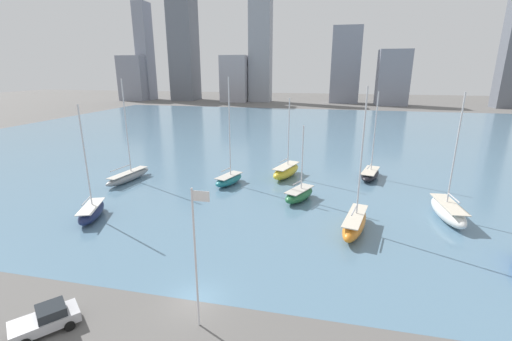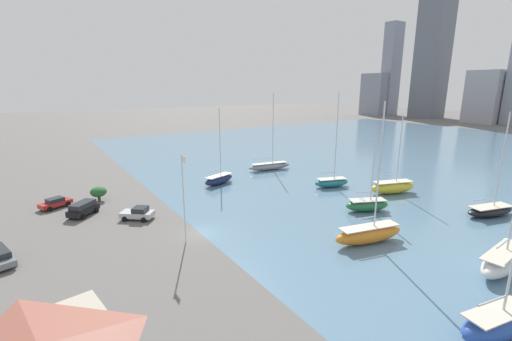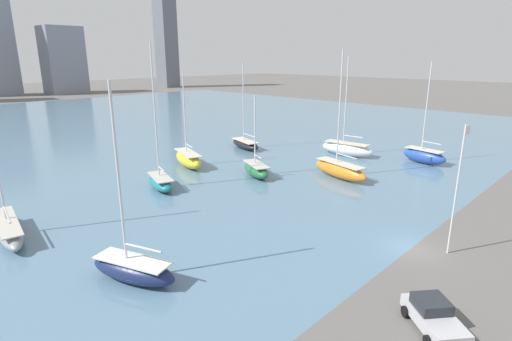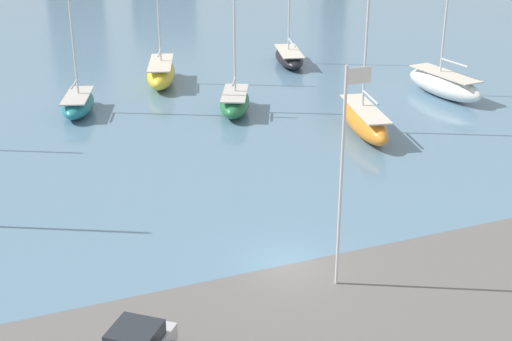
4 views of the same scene
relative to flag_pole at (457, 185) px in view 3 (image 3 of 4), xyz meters
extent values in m
plane|color=#605E5B|center=(-1.42, 2.41, -5.66)|extent=(500.00, 500.00, 0.00)
cube|color=slate|center=(-1.42, 72.41, -5.66)|extent=(180.00, 140.00, 0.00)
cylinder|color=silver|center=(-0.06, 0.00, -0.48)|extent=(0.14, 0.14, 10.37)
cube|color=white|center=(0.56, 0.00, 4.21)|extent=(1.10, 0.03, 0.70)
cube|color=gray|center=(36.82, 169.13, 7.86)|extent=(15.04, 11.81, 27.06)
cube|color=slate|center=(86.78, 167.34, 21.72)|extent=(7.95, 9.22, 54.77)
ellipsoid|color=#19234C|center=(-19.63, 14.30, -4.84)|extent=(4.39, 7.17, 1.65)
cube|color=silver|center=(-19.63, 14.30, -4.06)|extent=(3.60, 5.88, 0.10)
cube|color=#2D2D33|center=(-19.63, 14.30, -5.29)|extent=(0.57, 1.21, 0.74)
cylinder|color=silver|center=(-19.80, 14.78, 2.05)|extent=(0.18, 0.18, 12.13)
cylinder|color=silver|center=(-19.28, 13.36, -2.91)|extent=(1.17, 2.89, 0.14)
ellipsoid|color=gray|center=(-23.54, 28.44, -4.90)|extent=(3.40, 9.88, 1.51)
cube|color=#BCB7AD|center=(-23.54, 28.44, -4.20)|extent=(2.79, 8.11, 0.10)
cube|color=#2D2D33|center=(-23.54, 28.44, -5.32)|extent=(0.43, 1.75, 0.68)
cylinder|color=silver|center=(-23.78, 26.98, -3.05)|extent=(0.83, 4.38, 0.14)
ellipsoid|color=#1E757F|center=(-7.02, 30.28, -4.88)|extent=(4.17, 6.72, 1.55)
cube|color=#BCB7AD|center=(-7.02, 30.28, -4.16)|extent=(3.42, 5.51, 0.10)
cube|color=#2D2D33|center=(-7.02, 30.28, -5.31)|extent=(0.51, 1.13, 0.70)
cylinder|color=silver|center=(-6.87, 30.73, 3.37)|extent=(0.18, 0.18, 14.95)
cylinder|color=silver|center=(-7.25, 29.57, -3.01)|extent=(0.90, 2.36, 0.14)
ellipsoid|color=white|center=(22.66, 23.34, -4.62)|extent=(3.21, 8.81, 2.08)
cube|color=beige|center=(22.66, 23.34, -3.63)|extent=(2.63, 7.22, 0.10)
cube|color=#2D2D33|center=(22.66, 23.34, -5.19)|extent=(0.30, 1.56, 0.93)
cylinder|color=silver|center=(22.60, 23.99, 2.95)|extent=(0.18, 0.18, 13.08)
cylinder|color=silver|center=(22.74, 22.39, -2.48)|extent=(0.42, 3.20, 0.14)
ellipsoid|color=yellow|center=(1.30, 36.06, -4.62)|extent=(4.87, 8.48, 2.08)
cube|color=beige|center=(1.30, 36.06, -3.63)|extent=(3.99, 6.95, 0.10)
cube|color=#2D2D33|center=(1.30, 36.06, -5.19)|extent=(0.61, 1.44, 0.94)
cylinder|color=silver|center=(1.49, 36.64, 1.98)|extent=(0.18, 0.18, 11.11)
cylinder|color=silver|center=(1.02, 35.21, -2.48)|extent=(1.07, 2.89, 0.14)
ellipsoid|color=orange|center=(11.50, 17.48, -4.65)|extent=(4.01, 9.03, 2.03)
cube|color=beige|center=(11.50, 17.48, -3.68)|extent=(3.29, 7.40, 0.10)
cube|color=#2D2D33|center=(11.50, 17.48, -5.20)|extent=(0.51, 1.58, 0.91)
cylinder|color=silver|center=(11.64, 18.12, 3.33)|extent=(0.18, 0.18, 13.92)
cylinder|color=silver|center=(11.27, 16.47, -2.53)|extent=(0.89, 3.34, 0.14)
ellipsoid|color=#284CA8|center=(26.51, 12.70, -4.62)|extent=(3.44, 7.00, 2.09)
cube|color=beige|center=(26.51, 12.70, -3.62)|extent=(2.82, 5.74, 0.10)
cube|color=#2D2D33|center=(26.51, 12.70, -5.19)|extent=(0.37, 1.22, 0.94)
cylinder|color=silver|center=(26.60, 13.19, 2.60)|extent=(0.18, 0.18, 12.35)
cylinder|color=silver|center=(26.35, 11.77, -2.47)|extent=(0.66, 2.88, 0.14)
ellipsoid|color=#236B3D|center=(4.52, 25.72, -4.80)|extent=(4.73, 6.70, 1.71)
cube|color=#BCB7AD|center=(4.52, 25.72, -4.00)|extent=(3.88, 5.49, 0.10)
cube|color=#2D2D33|center=(4.52, 25.72, -5.28)|extent=(0.62, 1.10, 0.77)
cylinder|color=silver|center=(4.72, 26.15, 0.42)|extent=(0.18, 0.18, 8.74)
cylinder|color=silver|center=(4.24, 25.11, -2.85)|extent=(1.08, 2.13, 0.14)
ellipsoid|color=black|center=(15.09, 38.50, -4.96)|extent=(4.49, 8.02, 1.41)
cube|color=beige|center=(15.09, 38.50, -4.30)|extent=(3.68, 6.58, 0.10)
cube|color=#2D2D33|center=(15.09, 38.50, -5.34)|extent=(0.52, 1.36, 0.63)
cylinder|color=silver|center=(15.24, 39.05, 2.17)|extent=(0.18, 0.18, 12.83)
cylinder|color=silver|center=(14.74, 37.23, -3.15)|extent=(1.14, 3.67, 0.14)
cube|color=#B7B7BC|center=(-10.34, -2.78, -4.96)|extent=(4.28, 4.56, 0.72)
cube|color=#23282D|center=(-10.04, -2.42, -4.28)|extent=(2.51, 2.51, 0.65)
cylinder|color=black|center=(-10.29, -1.11, -5.32)|extent=(0.66, 0.71, 0.69)
cylinder|color=black|center=(-8.70, -2.43, -5.32)|extent=(0.66, 0.71, 0.69)
cylinder|color=black|center=(-11.98, -3.13, -5.32)|extent=(0.66, 0.71, 0.69)
cylinder|color=black|center=(-10.39, -4.45, -5.32)|extent=(0.66, 0.71, 0.69)
camera|label=1|loc=(8.30, -18.94, 11.86)|focal=24.00mm
camera|label=2|loc=(34.71, -13.04, 11.77)|focal=24.00mm
camera|label=3|loc=(-31.48, -9.04, 9.48)|focal=28.00mm
camera|label=4|loc=(-14.25, -25.09, 11.90)|focal=50.00mm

